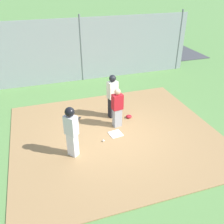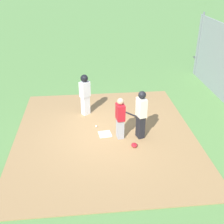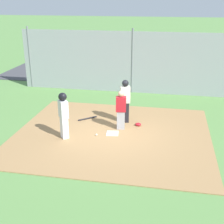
{
  "view_description": "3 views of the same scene",
  "coord_description": "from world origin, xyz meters",
  "px_view_note": "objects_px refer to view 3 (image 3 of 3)",
  "views": [
    {
      "loc": [
        2.41,
        6.96,
        5.12
      ],
      "look_at": [
        0.15,
        0.05,
        1.0
      ],
      "focal_mm": 39.83,
      "sensor_mm": 36.0,
      "label": 1
    },
    {
      "loc": [
        -8.58,
        0.62,
        5.51
      ],
      "look_at": [
        0.61,
        -0.32,
        0.61
      ],
      "focal_mm": 45.03,
      "sensor_mm": 36.0,
      "label": 2
    },
    {
      "loc": [
        -1.96,
        10.34,
        4.87
      ],
      "look_at": [
        0.08,
        -0.35,
        0.76
      ],
      "focal_mm": 49.48,
      "sensor_mm": 36.0,
      "label": 3
    }
  ],
  "objects_px": {
    "catcher_mask": "(138,124)",
    "parked_car_blue": "(102,66)",
    "baseball_bat": "(88,118)",
    "parked_car_silver": "(183,66)",
    "catcher": "(121,110)",
    "baseball": "(96,135)",
    "home_plate": "(112,133)",
    "umpire": "(125,100)",
    "runner": "(63,112)"
  },
  "relations": [
    {
      "from": "home_plate",
      "to": "runner",
      "type": "relative_size",
      "value": 0.26
    },
    {
      "from": "catcher",
      "to": "baseball",
      "type": "relative_size",
      "value": 20.62
    },
    {
      "from": "runner",
      "to": "baseball_bat",
      "type": "xyz_separation_m",
      "value": [
        -0.35,
        -1.88,
        -0.95
      ]
    },
    {
      "from": "umpire",
      "to": "catcher_mask",
      "type": "xyz_separation_m",
      "value": [
        -0.58,
        0.31,
        -0.87
      ]
    },
    {
      "from": "runner",
      "to": "catcher_mask",
      "type": "xyz_separation_m",
      "value": [
        -2.51,
        -1.58,
        -0.92
      ]
    },
    {
      "from": "runner",
      "to": "baseball_bat",
      "type": "distance_m",
      "value": 2.14
    },
    {
      "from": "umpire",
      "to": "baseball_bat",
      "type": "bearing_deg",
      "value": -106.9
    },
    {
      "from": "umpire",
      "to": "baseball",
      "type": "height_order",
      "value": "umpire"
    },
    {
      "from": "catcher_mask",
      "to": "parked_car_blue",
      "type": "relative_size",
      "value": 0.06
    },
    {
      "from": "catcher_mask",
      "to": "baseball",
      "type": "bearing_deg",
      "value": 40.68
    },
    {
      "from": "catcher",
      "to": "parked_car_blue",
      "type": "height_order",
      "value": "catcher"
    },
    {
      "from": "catcher_mask",
      "to": "parked_car_silver",
      "type": "xyz_separation_m",
      "value": [
        -1.91,
        -8.97,
        0.52
      ]
    },
    {
      "from": "runner",
      "to": "baseball",
      "type": "bearing_deg",
      "value": -20.61
    },
    {
      "from": "baseball_bat",
      "to": "umpire",
      "type": "bearing_deg",
      "value": -41.83
    },
    {
      "from": "home_plate",
      "to": "baseball",
      "type": "xyz_separation_m",
      "value": [
        0.54,
        0.29,
        0.03
      ]
    },
    {
      "from": "umpire",
      "to": "baseball_bat",
      "type": "distance_m",
      "value": 1.82
    },
    {
      "from": "catcher_mask",
      "to": "parked_car_silver",
      "type": "distance_m",
      "value": 9.19
    },
    {
      "from": "baseball",
      "to": "parked_car_blue",
      "type": "height_order",
      "value": "parked_car_blue"
    },
    {
      "from": "parked_car_blue",
      "to": "catcher",
      "type": "bearing_deg",
      "value": 107.3
    },
    {
      "from": "umpire",
      "to": "parked_car_silver",
      "type": "bearing_deg",
      "value": 147.12
    },
    {
      "from": "baseball_bat",
      "to": "runner",
      "type": "bearing_deg",
      "value": -142.16
    },
    {
      "from": "runner",
      "to": "parked_car_silver",
      "type": "xyz_separation_m",
      "value": [
        -4.41,
        -10.55,
        -0.4
      ]
    },
    {
      "from": "baseball",
      "to": "parked_car_silver",
      "type": "distance_m",
      "value": 10.72
    },
    {
      "from": "baseball",
      "to": "runner",
      "type": "bearing_deg",
      "value": 18.44
    },
    {
      "from": "home_plate",
      "to": "baseball_bat",
      "type": "distance_m",
      "value": 1.79
    },
    {
      "from": "home_plate",
      "to": "umpire",
      "type": "height_order",
      "value": "umpire"
    },
    {
      "from": "runner",
      "to": "catcher_mask",
      "type": "distance_m",
      "value": 3.1
    },
    {
      "from": "baseball",
      "to": "home_plate",
      "type": "bearing_deg",
      "value": -152.04
    },
    {
      "from": "baseball_bat",
      "to": "parked_car_silver",
      "type": "height_order",
      "value": "parked_car_silver"
    },
    {
      "from": "umpire",
      "to": "runner",
      "type": "bearing_deg",
      "value": -62.43
    },
    {
      "from": "runner",
      "to": "parked_car_blue",
      "type": "height_order",
      "value": "runner"
    },
    {
      "from": "catcher",
      "to": "catcher_mask",
      "type": "bearing_deg",
      "value": 114.85
    },
    {
      "from": "home_plate",
      "to": "parked_car_blue",
      "type": "xyz_separation_m",
      "value": [
        2.43,
        -8.99,
        0.57
      ]
    },
    {
      "from": "home_plate",
      "to": "parked_car_silver",
      "type": "xyz_separation_m",
      "value": [
        -2.77,
        -9.89,
        0.57
      ]
    },
    {
      "from": "catcher_mask",
      "to": "runner",
      "type": "bearing_deg",
      "value": 32.19
    },
    {
      "from": "home_plate",
      "to": "baseball",
      "type": "bearing_deg",
      "value": 27.96
    },
    {
      "from": "runner",
      "to": "baseball",
      "type": "distance_m",
      "value": 1.49
    },
    {
      "from": "baseball",
      "to": "parked_car_silver",
      "type": "bearing_deg",
      "value": -108.05
    },
    {
      "from": "baseball_bat",
      "to": "baseball",
      "type": "relative_size",
      "value": 11.57
    },
    {
      "from": "catcher",
      "to": "baseball_bat",
      "type": "height_order",
      "value": "catcher"
    },
    {
      "from": "baseball_bat",
      "to": "catcher_mask",
      "type": "bearing_deg",
      "value": -49.86
    },
    {
      "from": "catcher",
      "to": "parked_car_silver",
      "type": "height_order",
      "value": "catcher"
    },
    {
      "from": "home_plate",
      "to": "baseball",
      "type": "height_order",
      "value": "baseball"
    },
    {
      "from": "catcher",
      "to": "baseball_bat",
      "type": "bearing_deg",
      "value": -122.82
    },
    {
      "from": "umpire",
      "to": "baseball",
      "type": "bearing_deg",
      "value": -45.41
    },
    {
      "from": "umpire",
      "to": "baseball_bat",
      "type": "relative_size",
      "value": 2.06
    },
    {
      "from": "home_plate",
      "to": "umpire",
      "type": "xyz_separation_m",
      "value": [
        -0.28,
        -1.23,
        0.92
      ]
    },
    {
      "from": "catcher",
      "to": "home_plate",
      "type": "bearing_deg",
      "value": -32.13
    },
    {
      "from": "baseball_bat",
      "to": "parked_car_silver",
      "type": "distance_m",
      "value": 9.59
    },
    {
      "from": "catcher",
      "to": "parked_car_blue",
      "type": "bearing_deg",
      "value": -170.41
    }
  ]
}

